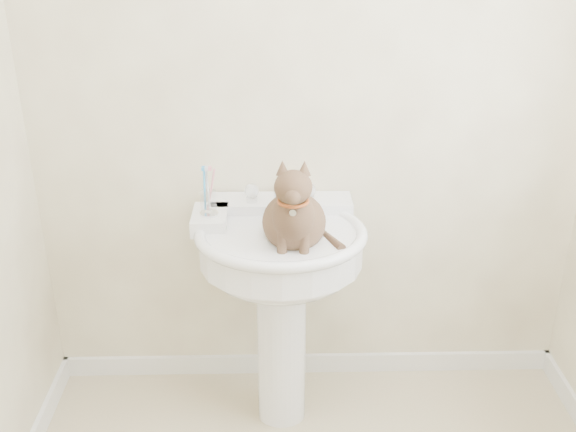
{
  "coord_description": "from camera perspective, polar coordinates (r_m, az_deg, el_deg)",
  "views": [
    {
      "loc": [
        -0.15,
        -1.41,
        1.93
      ],
      "look_at": [
        -0.1,
        0.77,
        0.93
      ],
      "focal_mm": 42.0,
      "sensor_mm": 36.0,
      "label": 1
    }
  ],
  "objects": [
    {
      "name": "toothbrush_cup",
      "position": [
        2.5,
        -6.74,
        1.16
      ],
      "size": [
        0.07,
        0.07,
        0.18
      ],
      "rotation": [
        0.0,
        0.0,
        0.26
      ],
      "color": "silver",
      "rests_on": "pedestal_sink"
    },
    {
      "name": "faucet",
      "position": [
        2.57,
        -0.66,
        1.95
      ],
      "size": [
        0.28,
        0.12,
        0.14
      ],
      "color": "silver",
      "rests_on": "pedestal_sink"
    },
    {
      "name": "cat",
      "position": [
        2.35,
        0.55,
        -0.1
      ],
      "size": [
        0.25,
        0.31,
        0.46
      ],
      "rotation": [
        0.0,
        0.0,
        -0.06
      ],
      "color": "brown",
      "rests_on": "pedestal_sink"
    },
    {
      "name": "baseboard_back",
      "position": [
        3.13,
        1.71,
        -12.34
      ],
      "size": [
        2.2,
        0.02,
        0.09
      ],
      "primitive_type": "cube",
      "color": "white",
      "rests_on": "floor"
    },
    {
      "name": "wall_back",
      "position": [
        2.6,
        2.03,
        9.49
      ],
      "size": [
        2.2,
        0.0,
        2.5
      ],
      "primitive_type": null,
      "color": "#F0E8C4",
      "rests_on": "ground"
    },
    {
      "name": "soap_bar",
      "position": [
        2.67,
        0.5,
        2.16
      ],
      "size": [
        0.09,
        0.06,
        0.03
      ],
      "primitive_type": "cube",
      "rotation": [
        0.0,
        0.0,
        0.08
      ],
      "color": "#FFB33A",
      "rests_on": "pedestal_sink"
    },
    {
      "name": "pedestal_sink",
      "position": [
        2.53,
        -0.65,
        -4.37
      ],
      "size": [
        0.65,
        0.64,
        0.89
      ],
      "color": "white",
      "rests_on": "floor"
    }
  ]
}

